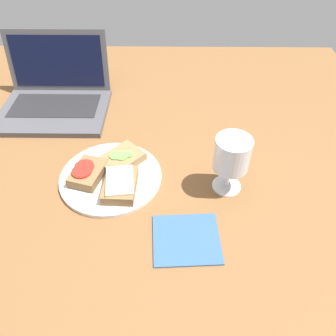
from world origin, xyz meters
TOP-DOWN VIEW (x-y plane):
  - wooden_table at (0.00, 0.00)cm, footprint 140.00×140.00cm
  - plate at (-11.81, -7.24)cm, footprint 25.37×25.37cm
  - sandwich_with_tomato at (-17.25, -7.72)cm, footprint 9.21×11.20cm
  - sandwich_with_cheese at (-8.76, -11.60)cm, footprint 7.88×11.27cm
  - sandwich_with_cucumber at (-9.56, -2.41)cm, footprint 13.07×13.17cm
  - wine_glass at (16.89, -9.64)cm, footprint 8.25×8.25cm
  - laptop at (-33.43, 24.66)cm, footprint 32.86×28.32cm
  - napkin at (6.64, -25.06)cm, footprint 14.84×13.55cm

SIDE VIEW (x-z plane):
  - wooden_table at x=0.00cm, z-range 0.00..3.00cm
  - napkin at x=6.64cm, z-range 3.00..3.40cm
  - plate at x=-11.81cm, z-range 3.00..4.05cm
  - sandwich_with_cucumber at x=-9.56cm, z-range 3.91..6.60cm
  - sandwich_with_tomato at x=-17.25cm, z-range 3.97..7.06cm
  - sandwich_with_cheese at x=-8.76cm, z-range 3.97..7.14cm
  - laptop at x=-33.43cm, z-range -3.30..16.90cm
  - wine_glass at x=16.89cm, z-range 5.57..20.26cm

